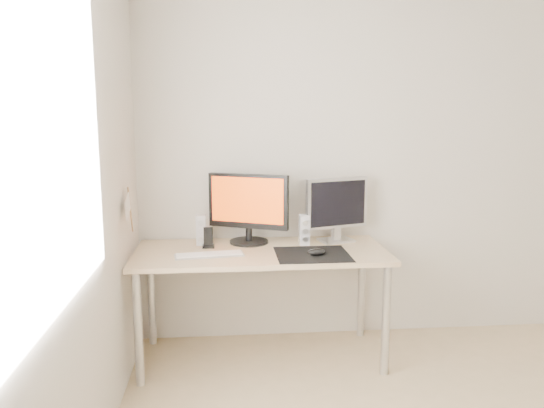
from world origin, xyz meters
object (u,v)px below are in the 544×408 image
second_monitor (337,207)px  speaker_left (201,230)px  mouse (317,252)px  desk (261,262)px  keyboard (209,255)px  phone_dock (208,241)px  main_monitor (248,206)px  speaker_right (304,230)px

second_monitor → speaker_left: second_monitor is taller
speaker_left → mouse: bearing=-25.7°
desk → keyboard: keyboard is taller
mouse → phone_dock: size_ratio=0.82×
second_monitor → phone_dock: (-0.86, -0.09, -0.20)m
speaker_left → desk: bearing=-25.0°
desk → phone_dock: 0.37m
mouse → main_monitor: size_ratio=0.21×
second_monitor → speaker_right: 0.28m
phone_dock → speaker_left: bearing=121.3°
main_monitor → speaker_left: (-0.31, -0.01, -0.15)m
main_monitor → second_monitor: (0.60, -0.00, -0.01)m
desk → speaker_right: speaker_right is taller
main_monitor → phone_dock: (-0.26, -0.09, -0.21)m
speaker_left → phone_dock: speaker_left is taller
speaker_right → keyboard: bearing=-160.0°
mouse → keyboard: size_ratio=0.26×
desk → speaker_right: 0.36m
mouse → desk: size_ratio=0.07×
mouse → phone_dock: phone_dock is taller
desk → second_monitor: (0.53, 0.19, 0.32)m
desk → second_monitor: bearing=19.5°
speaker_left → keyboard: bearing=-78.4°
keyboard → second_monitor: bearing=19.2°
desk → speaker_left: 0.46m
desk → keyboard: bearing=-161.4°
speaker_right → phone_dock: bearing=-178.4°
speaker_right → keyboard: speaker_right is taller
keyboard → main_monitor: bearing=49.8°
mouse → second_monitor: second_monitor is taller
mouse → speaker_right: speaker_right is taller
second_monitor → phone_dock: bearing=-174.2°
second_monitor → desk: bearing=-160.5°
second_monitor → speaker_left: bearing=-179.5°
main_monitor → keyboard: main_monitor is taller
speaker_left → speaker_right: same height
mouse → desk: 0.38m
main_monitor → speaker_right: (0.37, -0.07, -0.15)m
mouse → phone_dock: bearing=158.4°
main_monitor → speaker_left: 0.35m
speaker_left → phone_dock: (0.05, -0.08, -0.06)m
phone_dock → main_monitor: bearing=19.2°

